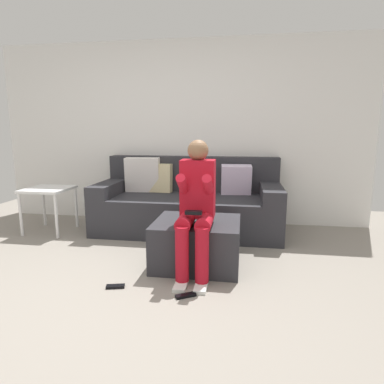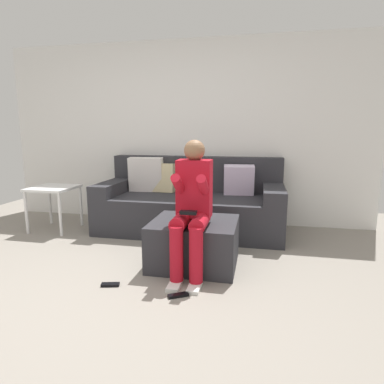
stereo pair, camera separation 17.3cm
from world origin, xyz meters
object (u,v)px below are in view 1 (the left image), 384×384
at_px(remote_near_ottoman, 186,295).
at_px(remote_by_storage_bin, 115,286).
at_px(person_seated, 196,204).
at_px(ottoman, 197,243).
at_px(couch_sectional, 188,204).
at_px(side_table, 48,195).

bearing_deg(remote_near_ottoman, remote_by_storage_bin, 144.01).
xyz_separation_m(person_seated, remote_near_ottoman, (-0.01, -0.45, -0.63)).
bearing_deg(ottoman, person_seated, -84.72).
bearing_deg(remote_near_ottoman, ottoman, 60.03).
xyz_separation_m(ottoman, remote_by_storage_bin, (-0.59, -0.59, -0.20)).
xyz_separation_m(couch_sectional, ottoman, (0.27, -1.12, -0.13)).
relative_size(ottoman, person_seated, 0.67).
xyz_separation_m(person_seated, remote_by_storage_bin, (-0.61, -0.39, -0.63)).
bearing_deg(side_table, remote_by_storage_bin, -43.88).
bearing_deg(side_table, remote_near_ottoman, -35.19).
distance_m(side_table, remote_by_storage_bin, 2.00).
relative_size(side_table, remote_near_ottoman, 3.46).
height_order(ottoman, remote_near_ottoman, ottoman).
bearing_deg(remote_by_storage_bin, couch_sectional, 65.35).
bearing_deg(side_table, couch_sectional, 11.93).
distance_m(couch_sectional, person_seated, 1.38).
bearing_deg(couch_sectional, person_seated, -77.60).
relative_size(person_seated, remote_near_ottoman, 7.33).
bearing_deg(person_seated, couch_sectional, 102.40).
height_order(couch_sectional, ottoman, couch_sectional).
relative_size(ottoman, remote_by_storage_bin, 5.37).
height_order(couch_sectional, person_seated, person_seated).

